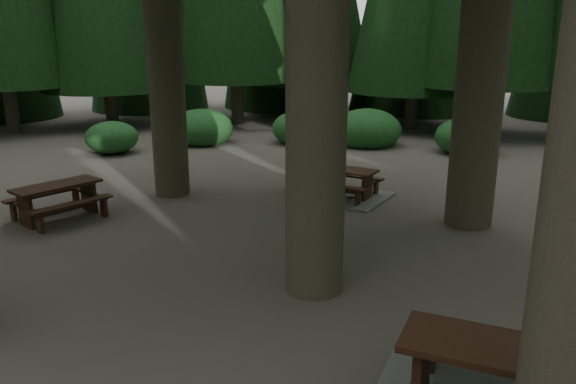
% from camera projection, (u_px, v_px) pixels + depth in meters
% --- Properties ---
extents(ground, '(80.00, 80.00, 0.00)m').
position_uv_depth(ground, '(260.00, 284.00, 8.42)').
color(ground, '#564F46').
rests_on(ground, ground).
extents(picnic_table_b, '(1.74, 1.97, 0.72)m').
position_uv_depth(picnic_table_b, '(58.00, 196.00, 11.25)').
color(picnic_table_b, '#35190F').
rests_on(picnic_table_b, ground).
extents(picnic_table_c, '(2.15, 1.84, 0.68)m').
position_uv_depth(picnic_table_c, '(342.00, 188.00, 12.83)').
color(picnic_table_c, gray).
rests_on(picnic_table_c, ground).
extents(shrub_ring, '(23.86, 24.64, 1.49)m').
position_uv_depth(shrub_ring, '(322.00, 250.00, 8.67)').
color(shrub_ring, '#1F501B').
rests_on(shrub_ring, ground).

